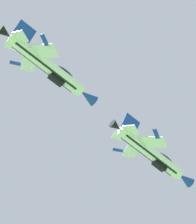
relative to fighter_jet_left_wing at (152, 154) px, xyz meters
The scene contains 2 objects.
fighter_jet_left_wing is the anchor object (origin of this frame).
fighter_jet_right_wing 20.75m from the fighter_jet_left_wing, 150.10° to the right, with size 15.00×9.56×6.49m.
Camera 1 is at (1.66, -1.12, 1.53)m, focal length 88.48 mm.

